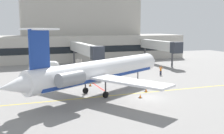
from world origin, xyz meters
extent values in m
cube|color=gray|center=(0.00, 0.00, -0.05)|extent=(120.00, 120.00, 0.10)
cube|color=yellow|center=(0.00, 2.78, 0.00)|extent=(108.00, 0.24, 0.01)
cube|color=red|center=(-4.56, 9.85, 0.00)|extent=(0.30, 8.00, 0.01)
cube|color=#B7B2A8|center=(-0.37, 47.06, 3.57)|extent=(67.11, 14.12, 7.14)
cube|color=#A8A49A|center=(3.22, 50.59, 12.82)|extent=(35.68, 9.88, 11.37)
cube|color=black|center=(-0.37, 39.95, 3.53)|extent=(64.43, 0.12, 1.79)
cube|color=silver|center=(-1.94, 29.35, 4.74)|extent=(1.40, 21.30, 2.40)
cube|color=#2D333D|center=(-1.94, 17.80, 4.74)|extent=(2.40, 2.00, 2.64)
cylinder|color=#4C4C51|center=(-1.94, 38.50, 1.77)|extent=(0.44, 0.44, 3.54)
cylinder|color=#4C4C51|center=(-1.94, 19.50, 1.77)|extent=(0.44, 0.44, 3.54)
cube|color=silver|center=(19.11, 31.61, 4.89)|extent=(1.40, 16.78, 2.40)
cube|color=#2D333D|center=(19.11, 22.32, 4.89)|extent=(2.40, 2.00, 2.64)
cylinder|color=#4C4C51|center=(19.11, 38.50, 1.85)|extent=(0.44, 0.44, 3.69)
cylinder|color=#4C4C51|center=(19.11, 24.02, 1.85)|extent=(0.44, 0.44, 3.69)
cylinder|color=white|center=(-5.67, 4.26, 3.56)|extent=(23.42, 15.31, 3.04)
cube|color=navy|center=(-5.67, 4.26, 2.73)|extent=(21.08, 13.78, 0.55)
cone|color=white|center=(6.20, 11.13, 3.56)|extent=(4.38, 4.25, 2.97)
cone|color=white|center=(-17.80, -2.77, 3.56)|extent=(4.71, 4.21, 2.58)
cube|color=white|center=(-11.15, 9.09, 3.11)|extent=(8.21, 10.98, 0.28)
cube|color=white|center=(-4.21, -2.90, 3.11)|extent=(8.21, 10.98, 0.28)
cylinder|color=gray|center=(-13.88, 2.27, 3.79)|extent=(3.99, 3.27, 1.67)
cylinder|color=gray|center=(-11.48, -1.87, 3.79)|extent=(3.99, 3.27, 1.67)
cube|color=navy|center=(-14.87, -1.07, 7.36)|extent=(2.48, 1.58, 4.56)
cube|color=white|center=(-14.87, -1.07, 9.64)|extent=(4.27, 5.27, 0.20)
cylinder|color=#3F3F44|center=(2.65, 9.08, 1.47)|extent=(0.20, 0.20, 1.60)
cylinder|color=black|center=(2.65, 9.08, 0.45)|extent=(0.95, 0.75, 0.90)
cylinder|color=#3F3F44|center=(-7.75, 5.33, 1.47)|extent=(0.20, 0.20, 1.60)
cylinder|color=black|center=(-7.75, 5.33, 0.45)|extent=(0.95, 0.75, 0.90)
cylinder|color=#3F3F44|center=(-5.78, 1.92, 1.47)|extent=(0.20, 0.20, 1.60)
cylinder|color=black|center=(-5.78, 1.92, 0.45)|extent=(0.95, 0.75, 0.90)
cube|color=silver|center=(-2.36, 28.22, 0.68)|extent=(3.30, 2.91, 0.66)
cube|color=#B8B1A9|center=(-3.04, 28.63, 1.68)|extent=(1.76, 1.89, 1.33)
cylinder|color=black|center=(-3.65, 28.01, 0.35)|extent=(0.74, 0.60, 0.70)
cylinder|color=black|center=(-2.77, 29.45, 0.35)|extent=(0.74, 0.60, 0.70)
cylinder|color=black|center=(-1.95, 26.98, 0.35)|extent=(0.74, 0.60, 0.70)
cylinder|color=black|center=(-1.07, 28.43, 0.35)|extent=(0.74, 0.60, 0.70)
cube|color=silver|center=(-9.35, 13.78, 0.58)|extent=(2.90, 4.01, 0.47)
cube|color=#B8B1A9|center=(-9.77, 14.73, 1.34)|extent=(1.86, 1.91, 1.04)
cylinder|color=black|center=(-10.58, 14.66, 0.35)|extent=(0.54, 0.75, 0.70)
cylinder|color=black|center=(-9.18, 15.27, 0.35)|extent=(0.54, 0.75, 0.70)
cylinder|color=black|center=(-9.53, 12.28, 0.35)|extent=(0.54, 0.75, 0.70)
cylinder|color=black|center=(-8.13, 12.90, 0.35)|extent=(0.54, 0.75, 0.70)
cylinder|color=white|center=(-11.11, 27.16, 1.37)|extent=(4.70, 2.84, 2.05)
sphere|color=white|center=(-8.96, 26.75, 1.37)|extent=(2.01, 2.01, 2.01)
sphere|color=white|center=(-13.27, 27.58, 1.37)|extent=(2.01, 2.01, 2.01)
cube|color=#59595B|center=(-12.43, 27.16, 0.17)|extent=(0.60, 1.84, 0.35)
cube|color=#59595B|center=(-9.80, 27.16, 0.17)|extent=(0.60, 1.84, 0.35)
cylinder|color=#191E33|center=(10.66, 15.17, 0.44)|extent=(0.18, 0.18, 0.88)
cylinder|color=#191E33|center=(10.85, 15.11, 0.44)|extent=(0.18, 0.18, 0.88)
cylinder|color=orange|center=(10.76, 15.14, 1.18)|extent=(0.34, 0.34, 0.60)
sphere|color=tan|center=(10.76, 15.14, 1.59)|extent=(0.24, 0.24, 0.24)
cylinder|color=orange|center=(10.54, 15.20, 1.55)|extent=(0.40, 0.19, 0.50)
cylinder|color=#F2590C|center=(10.54, 15.20, 1.77)|extent=(0.06, 0.06, 0.28)
cylinder|color=orange|center=(10.97, 15.08, 1.55)|extent=(0.40, 0.19, 0.50)
cylinder|color=#F2590C|center=(10.97, 15.08, 1.77)|extent=(0.06, 0.06, 0.28)
cone|color=orange|center=(-5.68, 10.04, 0.28)|extent=(0.36, 0.36, 0.55)
cube|color=black|center=(-5.68, 10.04, 0.02)|extent=(0.47, 0.47, 0.04)
cone|color=orange|center=(-1.25, 0.15, 0.28)|extent=(0.36, 0.36, 0.55)
cube|color=black|center=(-1.25, 0.15, 0.02)|extent=(0.47, 0.47, 0.04)
cone|color=orange|center=(1.19, 3.10, 0.28)|extent=(0.36, 0.36, 0.55)
cube|color=black|center=(1.19, 3.10, 0.02)|extent=(0.47, 0.47, 0.04)
cone|color=orange|center=(-17.99, 10.84, 0.28)|extent=(0.36, 0.36, 0.55)
cube|color=black|center=(-17.99, 10.84, 0.02)|extent=(0.47, 0.47, 0.04)
camera|label=1|loc=(-18.21, -34.00, 10.03)|focal=44.68mm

